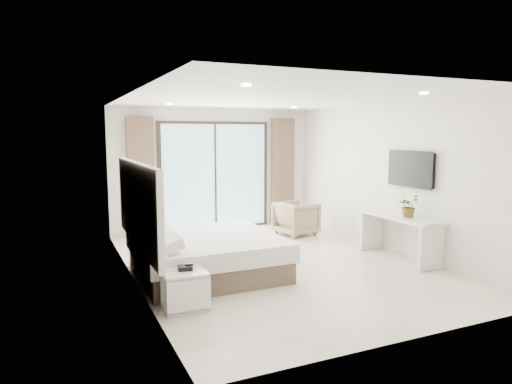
% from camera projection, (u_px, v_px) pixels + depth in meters
% --- Properties ---
extents(ground, '(6.20, 6.20, 0.00)m').
position_uv_depth(ground, '(276.00, 263.00, 7.58)').
color(ground, beige).
rests_on(ground, ground).
extents(room_shell, '(4.62, 6.22, 2.72)m').
position_uv_depth(room_shell, '(248.00, 166.00, 7.95)').
color(room_shell, silver).
rests_on(room_shell, ground).
extents(bed, '(2.11, 2.01, 0.73)m').
position_uv_depth(bed, '(206.00, 255.00, 6.94)').
color(bed, brown).
rests_on(bed, ground).
extents(nightstand, '(0.53, 0.44, 0.48)m').
position_uv_depth(nightstand, '(185.00, 290.00, 5.58)').
color(nightstand, silver).
rests_on(nightstand, ground).
extents(phone, '(0.19, 0.16, 0.06)m').
position_uv_depth(phone, '(185.00, 268.00, 5.59)').
color(phone, black).
rests_on(phone, nightstand).
extents(console_desk, '(0.51, 1.63, 0.77)m').
position_uv_depth(console_desk, '(399.00, 227.00, 7.78)').
color(console_desk, silver).
rests_on(console_desk, ground).
extents(plant, '(0.41, 0.44, 0.29)m').
position_uv_depth(plant, '(409.00, 208.00, 7.56)').
color(plant, '#33662D').
rests_on(plant, console_desk).
extents(armchair, '(0.84, 0.87, 0.77)m').
position_uv_depth(armchair, '(296.00, 217.00, 9.69)').
color(armchair, '#9B8965').
rests_on(armchair, ground).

